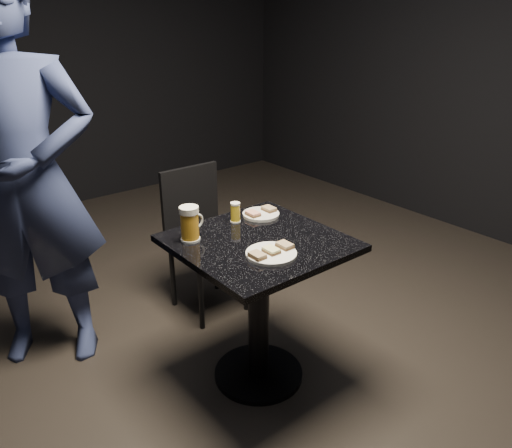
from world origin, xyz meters
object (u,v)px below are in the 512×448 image
object	(u,v)px
plate_small	(261,214)
patron	(26,181)
plate_large	(271,254)
beer_tumbler	(235,212)
table	(259,287)
chair	(201,230)
beer_mug	(190,223)

from	to	relation	value
plate_small	patron	bearing A→B (deg)	144.52
plate_large	beer_tumbler	xyz separation A→B (m)	(0.10, 0.38, 0.04)
plate_large	table	bearing A→B (deg)	69.75
plate_small	plate_large	bearing A→B (deg)	-123.72
chair	table	bearing A→B (deg)	-102.49
table	plate_small	bearing A→B (deg)	48.78
patron	beer_tumbler	bearing A→B (deg)	-7.55
beer_tumbler	beer_mug	bearing A→B (deg)	-171.50
table	beer_tumbler	distance (m)	0.37
plate_large	plate_small	distance (m)	0.44
table	plate_large	bearing A→B (deg)	-110.25
patron	beer_tumbler	size ratio (longest dim) A/B	19.38
patron	chair	xyz separation A→B (m)	(0.88, -0.12, -0.45)
plate_large	chair	distance (m)	0.95
patron	beer_tumbler	xyz separation A→B (m)	(0.75, -0.63, -0.15)
table	patron	bearing A→B (deg)	129.74
plate_large	plate_small	world-z (taller)	same
chair	beer_tumbler	bearing A→B (deg)	-103.38
beer_tumbler	chair	distance (m)	0.60
plate_small	chair	world-z (taller)	chair
chair	patron	bearing A→B (deg)	172.37
plate_large	patron	distance (m)	1.22
beer_tumbler	plate_large	bearing A→B (deg)	-104.45
plate_large	beer_tumbler	distance (m)	0.40
table	beer_mug	size ratio (longest dim) A/B	4.75
plate_large	plate_small	xyz separation A→B (m)	(0.24, 0.36, 0.00)
patron	beer_mug	size ratio (longest dim) A/B	12.02
patron	table	size ratio (longest dim) A/B	2.53
beer_mug	beer_tumbler	bearing A→B (deg)	8.50
plate_small	table	world-z (taller)	plate_small
plate_small	table	distance (m)	0.38
plate_small	beer_tumbler	distance (m)	0.15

